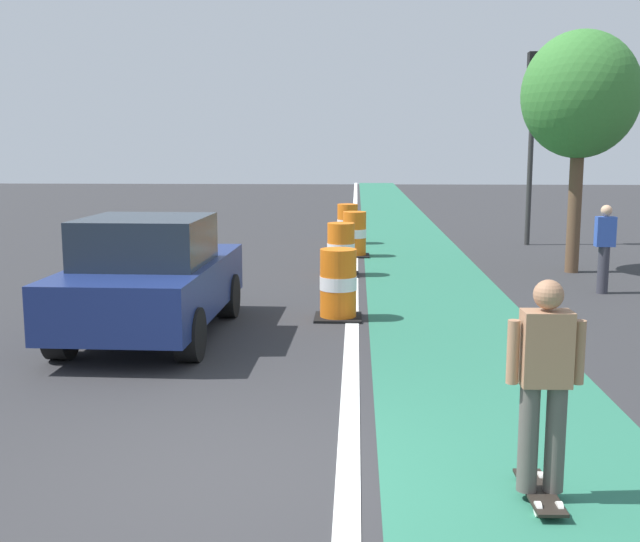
{
  "coord_description": "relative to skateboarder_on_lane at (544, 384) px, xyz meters",
  "views": [
    {
      "loc": [
        0.95,
        -5.88,
        2.63
      ],
      "look_at": [
        0.5,
        3.71,
        1.1
      ],
      "focal_mm": 43.66,
      "sensor_mm": 36.0,
      "label": 1
    }
  ],
  "objects": [
    {
      "name": "ground_plane",
      "position": [
        -2.34,
        0.29,
        -0.91
      ],
      "size": [
        100.0,
        100.0,
        0.0
      ],
      "primitive_type": "plane",
      "color": "#2D2D30"
    },
    {
      "name": "bike_lane_strip",
      "position": [
        0.06,
        12.29,
        -0.91
      ],
      "size": [
        2.5,
        80.0,
        0.01
      ],
      "primitive_type": "cube",
      "color": "#286B51",
      "rests_on": "ground"
    },
    {
      "name": "lane_divider_stripe",
      "position": [
        -1.44,
        12.29,
        -0.91
      ],
      "size": [
        0.2,
        80.0,
        0.01
      ],
      "primitive_type": "cube",
      "color": "silver",
      "rests_on": "ground"
    },
    {
      "name": "skateboarder_on_lane",
      "position": [
        0.0,
        0.0,
        0.0
      ],
      "size": [
        0.57,
        0.81,
        1.69
      ],
      "color": "black",
      "rests_on": "ground"
    },
    {
      "name": "parked_sedan_nearest",
      "position": [
        -4.23,
        4.92,
        -0.08
      ],
      "size": [
        1.99,
        4.14,
        1.7
      ],
      "color": "navy",
      "rests_on": "ground"
    },
    {
      "name": "traffic_barrel_front",
      "position": [
        -1.67,
        6.2,
        -0.38
      ],
      "size": [
        0.73,
        0.73,
        1.09
      ],
      "color": "orange",
      "rests_on": "ground"
    },
    {
      "name": "traffic_barrel_mid",
      "position": [
        -1.71,
        10.33,
        -0.38
      ],
      "size": [
        0.73,
        0.73,
        1.09
      ],
      "color": "orange",
      "rests_on": "ground"
    },
    {
      "name": "traffic_barrel_back",
      "position": [
        -1.43,
        13.18,
        -0.38
      ],
      "size": [
        0.73,
        0.73,
        1.09
      ],
      "color": "orange",
      "rests_on": "ground"
    },
    {
      "name": "traffic_barrel_far",
      "position": [
        -1.63,
        15.71,
        -0.38
      ],
      "size": [
        0.73,
        0.73,
        1.09
      ],
      "color": "orange",
      "rests_on": "ground"
    },
    {
      "name": "traffic_light_corner",
      "position": [
        3.26,
        15.67,
        2.59
      ],
      "size": [
        0.41,
        0.32,
        5.1
      ],
      "color": "#2D2D2D",
      "rests_on": "ground"
    },
    {
      "name": "pedestrian_crossing",
      "position": [
        3.09,
        8.55,
        -0.05
      ],
      "size": [
        0.34,
        0.2,
        1.61
      ],
      "color": "#33333D",
      "rests_on": "ground"
    },
    {
      "name": "street_tree_sidewalk",
      "position": [
        3.19,
        10.98,
        2.76
      ],
      "size": [
        2.4,
        2.4,
        5.0
      ],
      "color": "brown",
      "rests_on": "ground"
    }
  ]
}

